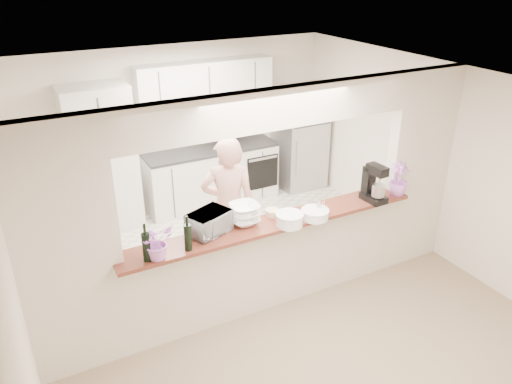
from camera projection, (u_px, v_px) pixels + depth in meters
floor at (271, 302)px, 5.77m from camera, size 6.00×6.00×0.00m
tile_overlay at (216, 241)px, 7.00m from camera, size 5.00×2.90×0.01m
partition at (272, 186)px, 5.13m from camera, size 5.00×0.15×2.50m
bar_counter at (271, 261)px, 5.52m from camera, size 3.40×0.38×1.09m
kitchen_cabinets at (171, 152)px, 7.45m from camera, size 3.15×0.62×2.25m
refrigerator at (300, 139)px, 8.39m from camera, size 0.75×0.70×1.70m
flower_left at (157, 242)px, 4.56m from camera, size 0.37×0.34×0.34m
wine_bottle_a at (146, 247)px, 4.52m from camera, size 0.08×0.08×0.38m
wine_bottle_b at (188, 237)px, 4.70m from camera, size 0.07×0.07×0.36m
toaster_oven at (209, 223)px, 4.99m from camera, size 0.50×0.42×0.23m
serving_bowls at (245, 215)px, 5.17m from camera, size 0.30×0.30×0.22m
plate_stack_a at (289, 219)px, 5.16m from camera, size 0.29×0.29×0.13m
plate_stack_b at (315, 214)px, 5.30m from camera, size 0.30×0.30×0.10m
red_bowl at (287, 214)px, 5.33m from camera, size 0.16×0.16×0.07m
tan_bowl at (272, 213)px, 5.37m from camera, size 0.15×0.15×0.07m
utensil_caddy at (315, 209)px, 5.33m from camera, size 0.25×0.18×0.21m
stand_mixer at (374, 185)px, 5.64m from camera, size 0.20×0.31×0.44m
flower_right at (398, 179)px, 5.77m from camera, size 0.25×0.25×0.40m
person at (229, 208)px, 5.96m from camera, size 0.77×0.65×1.79m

